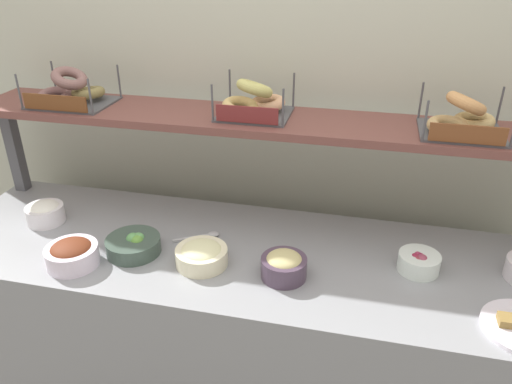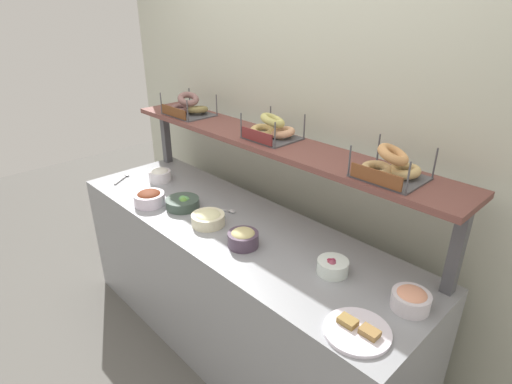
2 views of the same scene
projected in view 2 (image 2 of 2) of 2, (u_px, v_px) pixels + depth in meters
ground_plane at (236, 338)px, 2.64m from camera, size 8.00×8.00×0.00m
back_wall at (301, 142)px, 2.48m from camera, size 3.47×0.06×2.40m
deli_counter at (235, 285)px, 2.46m from camera, size 2.27×0.70×0.85m
shelf_riser_left at (166, 136)px, 3.07m from camera, size 0.05×0.05×0.40m
shelf_riser_right at (456, 252)px, 1.66m from camera, size 0.05×0.05×0.40m
upper_shelf at (268, 141)px, 2.28m from camera, size 2.23×0.32×0.03m
bowl_hummus at (243, 238)px, 2.05m from camera, size 0.16×0.16×0.09m
bowl_potato_salad at (208, 218)px, 2.25m from camera, size 0.18×0.18×0.08m
bowl_veggie_mix at (183, 203)px, 2.44m from camera, size 0.20×0.20×0.08m
bowl_cream_cheese at (160, 175)px, 2.80m from camera, size 0.15×0.15×0.09m
bowl_lox_spread at (411, 299)px, 1.63m from camera, size 0.15×0.15×0.09m
bowl_beet_salad at (333, 266)px, 1.85m from camera, size 0.14×0.14×0.07m
bowl_chocolate_spread at (149, 198)px, 2.47m from camera, size 0.18×0.18×0.09m
serving_plate_white at (357, 331)px, 1.52m from camera, size 0.25×0.25×0.04m
serving_spoon_near_plate at (226, 210)px, 2.40m from camera, size 0.16×0.10×0.01m
serving_spoon_by_edge at (124, 177)px, 2.86m from camera, size 0.12×0.15×0.01m
bagel_basket_poppy at (188, 108)px, 2.72m from camera, size 0.31×0.26×0.15m
bagel_basket_plain at (272, 130)px, 2.25m from camera, size 0.28×0.26×0.15m
bagel_basket_sesame at (390, 168)px, 1.75m from camera, size 0.29×0.25×0.15m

